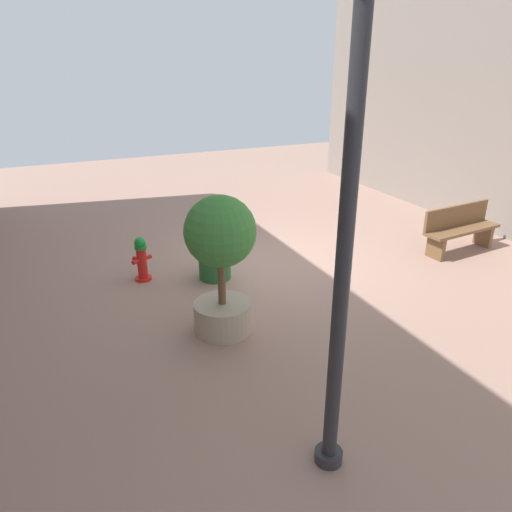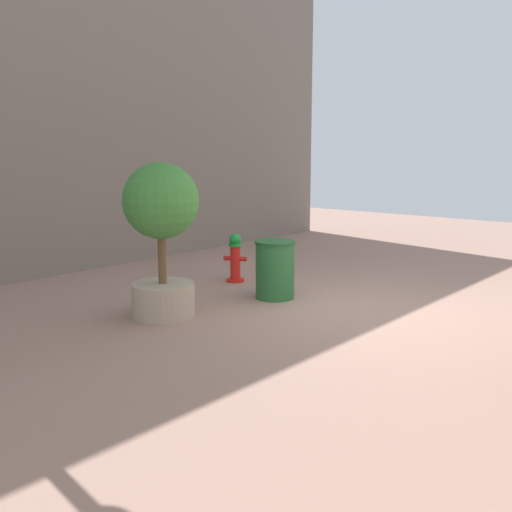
{
  "view_description": "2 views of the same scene",
  "coord_description": "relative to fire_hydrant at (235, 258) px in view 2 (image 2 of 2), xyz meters",
  "views": [
    {
      "loc": [
        3.88,
        7.71,
        3.73
      ],
      "look_at": [
        0.65,
        0.61,
        0.46
      ],
      "focal_mm": 33.38,
      "sensor_mm": 36.0,
      "label": 1
    },
    {
      "loc": [
        -4.21,
        7.22,
        2.22
      ],
      "look_at": [
        1.03,
        0.99,
        0.77
      ],
      "focal_mm": 42.66,
      "sensor_mm": 36.0,
      "label": 2
    }
  ],
  "objects": [
    {
      "name": "planter_tree",
      "position": [
        -0.7,
        2.22,
        0.82
      ],
      "size": [
        1.0,
        1.0,
        2.05
      ],
      "color": "tan",
      "rests_on": "ground_plane"
    },
    {
      "name": "fire_hydrant",
      "position": [
        0.0,
        0.0,
        0.0
      ],
      "size": [
        0.39,
        0.36,
        0.82
      ],
      "color": "red",
      "rests_on": "ground_plane"
    },
    {
      "name": "trash_bin",
      "position": [
        -1.21,
        0.46,
        0.03
      ],
      "size": [
        0.61,
        0.61,
        0.87
      ],
      "color": "#266633",
      "rests_on": "ground_plane"
    },
    {
      "name": "ground_plane",
      "position": [
        -2.51,
        0.23,
        -0.41
      ],
      "size": [
        23.4,
        23.4,
        0.0
      ],
      "primitive_type": "plane",
      "color": "#9E7A6B"
    }
  ]
}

